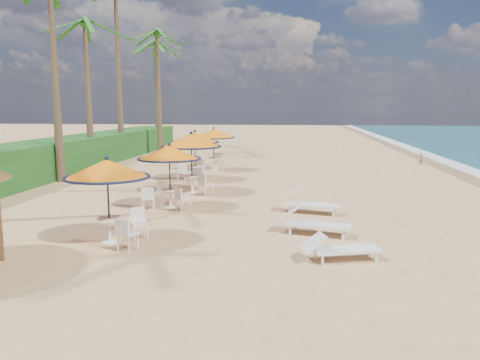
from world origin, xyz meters
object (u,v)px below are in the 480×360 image
Objects in this scene: station_3 at (194,144)px; lounger_near at (338,248)px; station_4 at (214,137)px; station_2 at (193,146)px; lounger_far at (307,203)px; station_0 at (110,177)px; station_1 at (168,160)px; lounger_mid at (311,222)px.

station_3 is 13.05m from lounger_near.
station_4 is 1.27× the size of lounger_near.
station_3 is at bearing -95.16° from station_4.
station_2 is 3.53m from station_3.
lounger_far is at bearing -33.67° from station_2.
lounger_far is at bearing 39.04° from station_0.
station_0 is 1.20× the size of lounger_near.
station_3 reaches higher than lounger_near.
lounger_far is (5.20, 4.21, -1.43)m from station_0.
station_3 reaches higher than station_0.
station_4 is at bearing 92.84° from station_2.
lounger_near is (5.48, -5.10, -1.41)m from station_1.
station_0 is at bearing -149.48° from lounger_mid.
lounger_mid is 2.72m from lounger_far.
station_1 is at bearing -94.04° from station_2.
station_4 is 11.49m from lounger_far.
station_1 is 2.97m from station_2.
station_2 reaches higher than lounger_far.
station_0 is at bearing -94.43° from station_2.
lounger_mid is (4.89, -2.85, -1.37)m from station_1.
station_2 is 1.17× the size of lounger_far.
station_2 reaches higher than station_0.
lounger_near is 0.88× the size of lounger_far.
station_3 is 1.27× the size of lounger_near.
station_1 is 0.91× the size of station_2.
station_4 reaches higher than station_0.
station_4 is 1.12× the size of lounger_mid.
station_3 is (-0.69, 3.46, -0.17)m from station_2.
lounger_mid is (5.37, -9.26, -1.46)m from station_3.
lounger_far is (-0.64, 4.97, 0.04)m from lounger_near.
station_4 reaches higher than station_1.
station_2 is at bearing 85.57° from station_0.
station_2 is at bearing -78.73° from station_3.
station_0 is at bearing 156.51° from lounger_near.
station_1 is 1.06× the size of lounger_far.
lounger_far is (4.63, -3.08, -1.62)m from station_2.
station_0 is at bearing -90.84° from station_4.
lounger_near is at bearing -60.86° from lounger_mid.
station_0 is at bearing -94.70° from station_1.
station_4 is 1.12× the size of lounger_far.
lounger_mid is (4.68, -5.80, -1.62)m from station_2.
lounger_mid is at bearing -68.76° from station_4.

